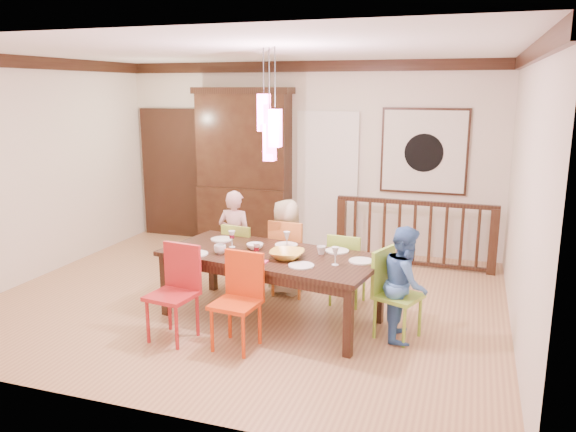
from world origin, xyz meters
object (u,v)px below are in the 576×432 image
(person_far_mid, at_px, (286,247))
(person_far_left, at_px, (235,239))
(china_hutch, at_px, (244,168))
(balustrade, at_px, (414,232))
(chair_far_left, at_px, (244,252))
(dining_table, at_px, (271,260))
(person_end_right, at_px, (405,283))
(chair_end_right, at_px, (399,289))

(person_far_mid, bearing_deg, person_far_left, 15.07)
(china_hutch, bearing_deg, balustrade, -7.18)
(chair_far_left, height_order, china_hutch, china_hutch)
(dining_table, distance_m, person_far_mid, 0.82)
(balustrade, xyz_separation_m, person_far_left, (-2.08, -1.55, 0.13))
(china_hutch, bearing_deg, person_end_right, -43.70)
(chair_end_right, relative_size, china_hutch, 0.36)
(chair_far_left, bearing_deg, china_hutch, -60.17)
(balustrade, distance_m, person_far_left, 2.60)
(china_hutch, xyz_separation_m, person_far_left, (0.66, -1.90, -0.63))
(dining_table, bearing_deg, chair_far_left, 139.73)
(chair_far_left, distance_m, person_end_right, 2.23)
(china_hutch, relative_size, person_far_mid, 2.12)
(chair_end_right, bearing_deg, balustrade, 23.60)
(dining_table, relative_size, person_far_left, 1.99)
(person_far_left, bearing_deg, china_hutch, -68.32)
(chair_end_right, bearing_deg, person_far_mid, 81.22)
(person_far_mid, height_order, person_end_right, person_far_mid)
(china_hutch, xyz_separation_m, person_far_mid, (1.36, -1.94, -0.67))
(dining_table, distance_m, balustrade, 2.74)
(china_hutch, height_order, person_far_mid, china_hutch)
(person_far_mid, bearing_deg, person_end_right, 170.11)
(chair_far_left, xyz_separation_m, chair_end_right, (2.03, -0.80, 0.02))
(chair_far_left, relative_size, balustrade, 0.39)
(chair_far_left, height_order, person_far_mid, person_far_mid)
(balustrade, bearing_deg, person_far_left, -142.22)
(balustrade, distance_m, person_end_right, 2.44)
(chair_end_right, bearing_deg, person_far_left, 88.81)
(chair_far_left, distance_m, person_far_mid, 0.55)
(dining_table, height_order, person_end_right, person_end_right)
(china_hutch, distance_m, person_far_left, 2.11)
(dining_table, relative_size, china_hutch, 0.99)
(chair_far_left, bearing_deg, balustrade, -131.77)
(person_far_left, relative_size, person_far_mid, 1.06)
(chair_end_right, distance_m, person_far_left, 2.37)
(china_hutch, bearing_deg, chair_far_left, -67.74)
(chair_end_right, distance_m, china_hutch, 4.06)
(chair_end_right, xyz_separation_m, china_hutch, (-2.85, 2.80, 0.74))
(chair_end_right, xyz_separation_m, balustrade, (-0.10, 2.45, -0.02))
(dining_table, relative_size, person_far_mid, 2.10)
(chair_far_left, relative_size, chair_end_right, 0.95)
(chair_end_right, height_order, china_hutch, china_hutch)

